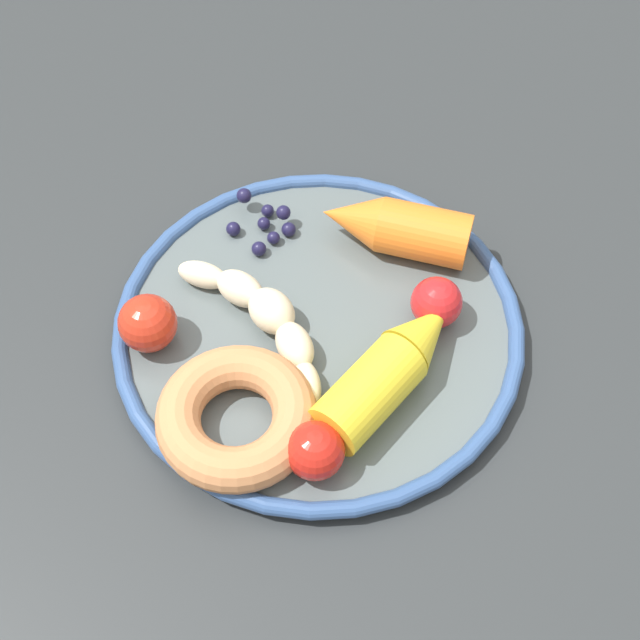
# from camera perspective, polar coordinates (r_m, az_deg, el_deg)

# --- Properties ---
(ground_plane) EXTENTS (6.00, 6.00, 0.00)m
(ground_plane) POSITION_cam_1_polar(r_m,az_deg,el_deg) (1.34, -1.93, -18.72)
(ground_plane) COLOR #5A4A54
(dining_table) EXTENTS (1.07, 0.98, 0.74)m
(dining_table) POSITION_cam_1_polar(r_m,az_deg,el_deg) (0.73, -3.37, -3.98)
(dining_table) COLOR #292C2E
(dining_table) RESTS_ON ground_plane
(plate) EXTENTS (0.30, 0.30, 0.02)m
(plate) POSITION_cam_1_polar(r_m,az_deg,el_deg) (0.65, -0.00, -0.15)
(plate) COLOR #4F5A5C
(plate) RESTS_ON dining_table
(banana) EXTENTS (0.11, 0.13, 0.03)m
(banana) POSITION_cam_1_polar(r_m,az_deg,el_deg) (0.63, -3.61, 0.15)
(banana) COLOR beige
(banana) RESTS_ON plate
(carrot_orange) EXTENTS (0.05, 0.11, 0.04)m
(carrot_orange) POSITION_cam_1_polar(r_m,az_deg,el_deg) (0.67, 4.84, 6.00)
(carrot_orange) COLOR orange
(carrot_orange) RESTS_ON plate
(carrot_yellow) EXTENTS (0.13, 0.10, 0.04)m
(carrot_yellow) POSITION_cam_1_polar(r_m,az_deg,el_deg) (0.60, 4.67, -3.12)
(carrot_yellow) COLOR yellow
(carrot_yellow) RESTS_ON plate
(donut) EXTENTS (0.13, 0.13, 0.03)m
(donut) POSITION_cam_1_polar(r_m,az_deg,el_deg) (0.59, -5.41, -6.24)
(donut) COLOR #C47E4D
(donut) RESTS_ON plate
(blueberry_pile) EXTENTS (0.05, 0.05, 0.02)m
(blueberry_pile) POSITION_cam_1_polar(r_m,az_deg,el_deg) (0.69, -3.68, 6.30)
(blueberry_pile) COLOR #191638
(blueberry_pile) RESTS_ON plate
(tomato_near) EXTENTS (0.04, 0.04, 0.04)m
(tomato_near) POSITION_cam_1_polar(r_m,az_deg,el_deg) (0.64, 7.54, 1.14)
(tomato_near) COLOR red
(tomato_near) RESTS_ON plate
(tomato_mid) EXTENTS (0.04, 0.04, 0.04)m
(tomato_mid) POSITION_cam_1_polar(r_m,az_deg,el_deg) (0.63, -11.08, -0.20)
(tomato_mid) COLOR red
(tomato_mid) RESTS_ON plate
(tomato_far) EXTENTS (0.04, 0.04, 0.04)m
(tomato_far) POSITION_cam_1_polar(r_m,az_deg,el_deg) (0.57, -0.32, -8.45)
(tomato_far) COLOR red
(tomato_far) RESTS_ON plate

